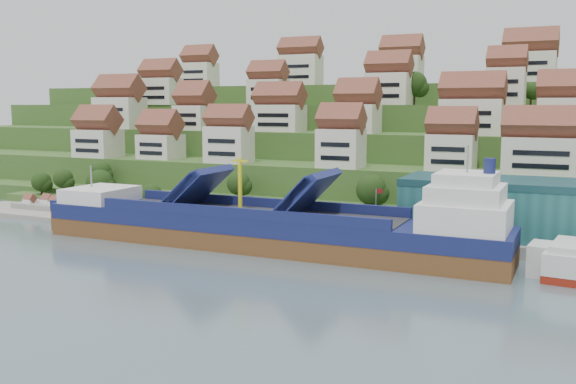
% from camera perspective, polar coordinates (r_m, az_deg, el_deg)
% --- Properties ---
extents(ground, '(300.00, 300.00, 0.00)m').
position_cam_1_polar(ground, '(114.66, -2.40, -4.86)').
color(ground, slate).
rests_on(ground, ground).
extents(quay, '(180.00, 14.00, 2.20)m').
position_cam_1_polar(quay, '(121.11, 9.36, -3.74)').
color(quay, gray).
rests_on(quay, ground).
extents(pebble_beach, '(45.00, 20.00, 1.00)m').
position_cam_1_polar(pebble_beach, '(157.91, -19.42, -1.62)').
color(pebble_beach, gray).
rests_on(pebble_beach, ground).
extents(hillside, '(260.00, 128.00, 31.00)m').
position_cam_1_polar(hillside, '(209.95, 10.57, 3.71)').
color(hillside, '#2D4C1E').
rests_on(hillside, ground).
extents(hillside_village, '(155.54, 63.93, 29.53)m').
position_cam_1_polar(hillside_village, '(169.61, 6.28, 7.62)').
color(hillside_village, silver).
rests_on(hillside_village, ground).
extents(hillside_trees, '(138.85, 62.57, 31.30)m').
position_cam_1_polar(hillside_trees, '(156.82, 0.62, 4.42)').
color(hillside_trees, '#213C14').
rests_on(hillside_trees, ground).
extents(flagpole, '(1.28, 0.16, 8.00)m').
position_cam_1_polar(flagpole, '(115.86, 7.87, -1.33)').
color(flagpole, gray).
rests_on(flagpole, quay).
extents(beach_huts, '(14.40, 3.70, 2.20)m').
position_cam_1_polar(beach_huts, '(158.19, -20.28, -1.06)').
color(beach_huts, white).
rests_on(beach_huts, pebble_beach).
extents(cargo_ship, '(84.82, 13.34, 18.90)m').
position_cam_1_polar(cargo_ship, '(111.96, -1.23, -3.32)').
color(cargo_ship, brown).
rests_on(cargo_ship, ground).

